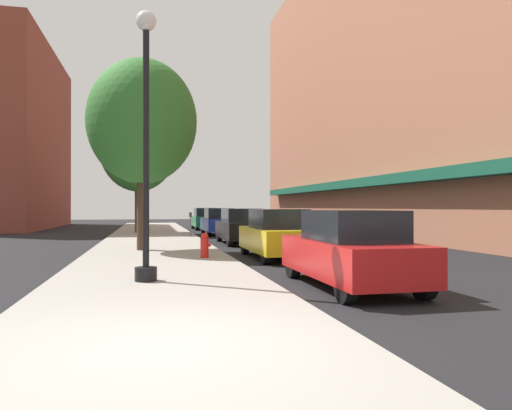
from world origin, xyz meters
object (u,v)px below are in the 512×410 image
object	(u,v)px
fire_hydrant	(205,245)
car_yellow	(277,234)
tree_near	(142,122)
tree_mid	(138,149)
car_blue	(219,222)
car_black	(241,227)
parking_meter_near	(190,221)
lamppost	(146,140)
car_green	(205,219)
car_red	(350,250)

from	to	relation	value
fire_hydrant	car_yellow	world-z (taller)	car_yellow
tree_near	tree_mid	world-z (taller)	tree_mid
tree_near	car_blue	xyz separation A→B (m)	(4.46, 10.92, -4.12)
fire_hydrant	car_black	size ratio (longest dim) A/B	0.18
parking_meter_near	car_blue	xyz separation A→B (m)	(1.95, 2.50, -0.14)
lamppost	parking_meter_near	bearing A→B (deg)	81.78
tree_near	car_black	world-z (taller)	tree_near
parking_meter_near	car_blue	size ratio (longest dim) A/B	0.30
car_black	car_blue	world-z (taller)	same
parking_meter_near	tree_mid	bearing A→B (deg)	124.96
fire_hydrant	car_green	world-z (taller)	car_green
car_yellow	fire_hydrant	bearing A→B (deg)	-171.61
tree_near	car_black	bearing A→B (deg)	39.29
lamppost	car_black	bearing A→B (deg)	69.38
tree_mid	car_red	world-z (taller)	tree_mid
parking_meter_near	tree_mid	distance (m)	6.81
parking_meter_near	car_black	world-z (taller)	car_black
fire_hydrant	car_red	world-z (taller)	car_red
tree_mid	car_black	distance (m)	11.21
lamppost	fire_hydrant	distance (m)	5.53
fire_hydrant	car_blue	xyz separation A→B (m)	(2.49, 14.16, 0.29)
parking_meter_near	tree_mid	xyz separation A→B (m)	(-2.94, 4.21, 4.48)
tree_near	car_yellow	size ratio (longest dim) A/B	1.67
lamppost	tree_mid	size ratio (longest dim) A/B	0.73
lamppost	tree_mid	bearing A→B (deg)	91.72
tree_mid	car_black	xyz separation A→B (m)	(4.89, -8.97, -4.62)
car_yellow	car_black	bearing A→B (deg)	90.75
parking_meter_near	car_red	world-z (taller)	car_red
car_black	car_blue	bearing A→B (deg)	90.78
car_red	car_green	world-z (taller)	same
tree_mid	car_blue	size ratio (longest dim) A/B	1.87
lamppost	car_red	bearing A→B (deg)	-14.78
fire_hydrant	car_green	xyz separation A→B (m)	(2.49, 21.51, 0.29)
car_blue	car_black	bearing A→B (deg)	-90.30
tree_mid	car_green	xyz separation A→B (m)	(4.89, 5.64, -4.62)
tree_mid	lamppost	bearing A→B (deg)	-88.28
tree_near	tree_mid	bearing A→B (deg)	91.95
car_blue	tree_near	bearing A→B (deg)	-112.55
lamppost	car_black	xyz separation A→B (m)	(4.28, 11.38, -2.39)
parking_meter_near	tree_near	xyz separation A→B (m)	(-2.51, -8.41, 3.98)
lamppost	car_yellow	bearing A→B (deg)	48.40
car_black	car_green	world-z (taller)	same
car_yellow	car_black	size ratio (longest dim) A/B	1.00
tree_near	car_red	size ratio (longest dim) A/B	1.67
car_red	car_yellow	world-z (taller)	same
car_blue	tree_mid	bearing A→B (deg)	160.48
lamppost	car_yellow	world-z (taller)	lamppost
fire_hydrant	car_black	bearing A→B (deg)	70.15
car_black	lamppost	bearing A→B (deg)	-109.83
car_yellow	lamppost	bearing A→B (deg)	-130.85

